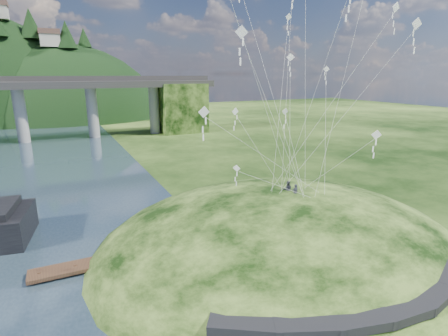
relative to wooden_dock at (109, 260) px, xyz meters
name	(u,v)px	position (x,y,z in m)	size (l,w,h in m)	color
ground	(212,277)	(6.99, -5.56, -0.38)	(320.00, 320.00, 0.00)	black
grass_hill	(280,260)	(14.99, -3.56, -1.88)	(36.00, 32.00, 13.00)	black
footpath	(385,298)	(14.45, -15.31, 1.70)	(22.29, 5.84, 0.83)	black
wooden_dock	(109,260)	(0.00, 0.00, 0.00)	(12.12, 2.03, 0.86)	#382317
kite_flyers	(290,182)	(16.27, -2.75, 5.43)	(1.03, 1.81, 1.69)	#272835
kite_swarm	(299,28)	(15.65, -3.67, 18.61)	(20.16, 17.03, 21.91)	silver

